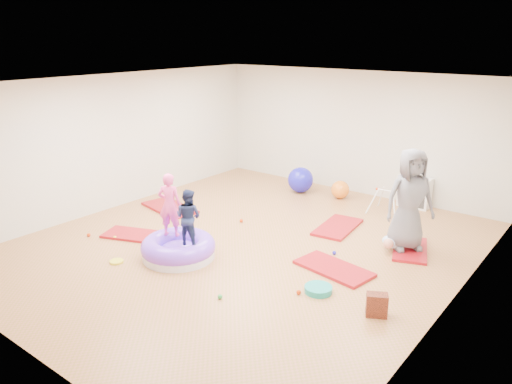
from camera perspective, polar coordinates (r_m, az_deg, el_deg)
The scene contains 19 objects.
room at distance 8.41m, azimuth -1.25°, elevation 2.76°, with size 7.01×8.01×2.81m.
gym_mat_front_left at distance 9.49m, azimuth -13.74°, elevation -4.76°, with size 1.12×0.56×0.05m, color #A30919.
gym_mat_mid_left at distance 10.77m, azimuth -9.83°, elevation -1.78°, with size 1.30×0.65×0.05m, color #A30919.
gym_mat_center_back at distance 9.70m, azimuth 9.32°, elevation -3.97°, with size 1.21×0.61×0.05m, color #A30919.
gym_mat_right at distance 8.05m, azimuth 8.88°, elevation -8.62°, with size 1.22×0.61×0.05m, color #A30919.
gym_mat_rear_right at distance 9.03m, azimuth 17.20°, elevation -6.26°, with size 1.10×0.55×0.05m, color #A30919.
inflatable_cushion at distance 8.43m, azimuth -8.85°, elevation -6.42°, with size 1.24×1.24×0.39m.
child_pink at distance 8.38m, azimuth -9.85°, elevation -1.12°, with size 0.40×0.26×1.09m, color #FD489A.
child_navy at distance 8.02m, azimuth -7.75°, elevation -2.52°, with size 0.45×0.35×0.92m, color #1A224A.
adult_caregiver at distance 8.72m, azimuth 17.16°, elevation -0.83°, with size 0.85×0.55×1.74m, color slate.
infant at distance 8.88m, azimuth 15.23°, elevation -5.56°, with size 0.37×0.37×0.22m.
ball_pit_balls at distance 8.70m, azimuth -5.74°, elevation -6.36°, with size 4.29×2.56×0.07m.
exercise_ball_blue at distance 11.71m, azimuth 5.11°, elevation 1.39°, with size 0.60×0.60×0.60m, color #1B18C1.
exercise_ball_orange at distance 11.40m, azimuth 9.60°, elevation 0.27°, with size 0.41×0.41×0.41m, color orange.
infant_play_gym at distance 10.57m, azimuth 14.81°, elevation -0.69°, with size 0.67×0.63×0.51m.
cube_shelf at distance 11.18m, azimuth 17.67°, elevation -0.01°, with size 0.66×0.32×0.66m.
balance_disc at distance 7.38m, azimuth 7.13°, elevation -10.97°, with size 0.40×0.40×0.09m, color teal.
backpack at distance 6.90m, azimuth 13.64°, elevation -12.44°, with size 0.28×0.17×0.32m, color #963419.
yellow_toy at distance 8.51m, azimuth -15.66°, elevation -7.66°, with size 0.22×0.22×0.03m, color yellow.
Camera 1 is at (5.12, -6.31, 3.56)m, focal length 35.00 mm.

